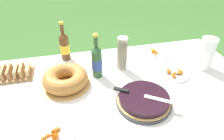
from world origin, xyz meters
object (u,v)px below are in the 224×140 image
(bundt_cake, at_px, (65,79))
(cider_bottle_green, at_px, (97,61))
(berry_tart, at_px, (144,100))
(snack_plate_right, at_px, (175,74))
(cider_bottle_amber, at_px, (65,46))
(serving_knife, at_px, (139,94))
(bread_board, at_px, (13,73))
(snack_plate_left, at_px, (154,52))
(snack_plate_near, at_px, (54,138))
(cup_stack, at_px, (122,54))
(paper_towel_roll, at_px, (206,53))

(bundt_cake, distance_m, cider_bottle_green, 0.24)
(berry_tart, distance_m, snack_plate_right, 0.39)
(cider_bottle_amber, bearing_deg, serving_knife, -56.44)
(bundt_cake, distance_m, bread_board, 0.40)
(snack_plate_left, bearing_deg, snack_plate_near, -140.24)
(cider_bottle_green, height_order, snack_plate_right, cider_bottle_green)
(serving_knife, xyz_separation_m, cider_bottle_green, (-0.19, 0.32, 0.06))
(bundt_cake, distance_m, snack_plate_right, 0.76)
(cup_stack, xyz_separation_m, snack_plate_right, (0.35, -0.16, -0.11))
(snack_plate_right, bearing_deg, berry_tart, -145.55)
(snack_plate_left, bearing_deg, bundt_cake, -160.85)
(cider_bottle_green, bearing_deg, snack_plate_right, -12.40)
(snack_plate_right, bearing_deg, cup_stack, 154.61)
(berry_tart, relative_size, serving_knife, 1.00)
(bundt_cake, xyz_separation_m, snack_plate_right, (0.76, -0.06, -0.04))
(snack_plate_right, xyz_separation_m, paper_towel_roll, (0.25, 0.05, 0.11))
(berry_tart, xyz_separation_m, snack_plate_left, (0.30, 0.53, -0.02))
(cider_bottle_green, bearing_deg, bread_board, 167.51)
(bread_board, bearing_deg, berry_tart, -30.37)
(paper_towel_roll, bearing_deg, berry_tart, -154.91)
(paper_towel_roll, bearing_deg, bread_board, 171.65)
(paper_towel_roll, bearing_deg, serving_knife, -157.15)
(serving_knife, bearing_deg, berry_tart, -0.00)
(bundt_cake, height_order, cup_stack, cup_stack)
(cider_bottle_green, relative_size, snack_plate_near, 1.65)
(berry_tart, distance_m, cider_bottle_amber, 0.75)
(snack_plate_right, distance_m, bread_board, 1.14)
(snack_plate_near, height_order, bread_board, bread_board)
(snack_plate_left, height_order, paper_towel_roll, paper_towel_roll)
(berry_tart, bearing_deg, serving_knife, 146.42)
(berry_tart, height_order, serving_knife, serving_knife)
(serving_knife, relative_size, snack_plate_left, 1.36)
(bundt_cake, distance_m, paper_towel_roll, 1.00)
(cup_stack, xyz_separation_m, cider_bottle_amber, (-0.39, 0.23, -0.01))
(snack_plate_right, bearing_deg, snack_plate_near, -156.80)
(bread_board, bearing_deg, bundt_cake, -27.44)
(paper_towel_roll, bearing_deg, snack_plate_left, 134.90)
(berry_tart, height_order, bread_board, bread_board)
(bread_board, bearing_deg, paper_towel_roll, -8.35)
(berry_tart, xyz_separation_m, snack_plate_right, (0.32, 0.22, -0.02))
(snack_plate_right, bearing_deg, bread_board, 167.56)
(bundt_cake, height_order, bread_board, bundt_cake)
(snack_plate_left, bearing_deg, bread_board, -176.26)
(bundt_cake, bearing_deg, snack_plate_right, -4.64)
(cider_bottle_green, relative_size, snack_plate_left, 1.33)
(cider_bottle_amber, xyz_separation_m, snack_plate_near, (-0.09, -0.75, -0.10))
(snack_plate_near, height_order, snack_plate_left, snack_plate_left)
(paper_towel_roll, bearing_deg, cider_bottle_amber, 160.37)
(bundt_cake, xyz_separation_m, snack_plate_near, (-0.07, -0.42, -0.04))
(cider_bottle_amber, relative_size, bread_board, 1.18)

